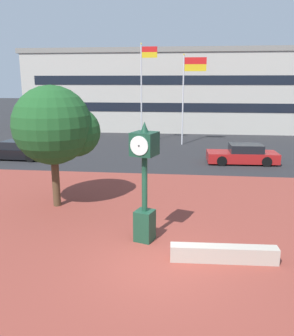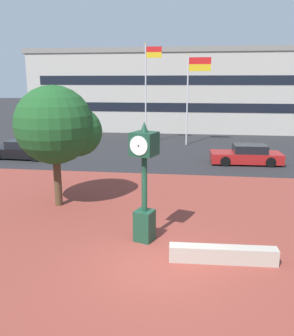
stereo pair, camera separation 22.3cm
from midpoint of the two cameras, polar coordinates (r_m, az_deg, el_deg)
The scene contains 10 objects.
ground_plane at distance 10.85m, azimuth 1.35°, elevation -15.29°, with size 200.00×200.00×0.00m, color #262628.
plaza_brick_paving at distance 13.73m, azimuth 2.56°, elevation -8.76°, with size 44.00×14.42×0.01m, color brown.
planter_wall at distance 11.08m, azimuth 11.74°, elevation -13.46°, with size 3.20×0.40×0.50m, color #ADA393.
street_clock at distance 11.54m, azimuth -0.95°, elevation -2.11°, with size 0.95×0.96×4.05m.
plaza_tree at distance 15.24m, azimuth -14.73°, elevation 6.45°, with size 3.52×3.27×5.15m.
car_street_near at distance 26.16m, azimuth -20.52°, elevation 2.62°, with size 4.61×1.95×1.28m.
car_street_far at distance 24.00m, azimuth 15.00°, elevation 2.08°, with size 4.60×2.05×1.28m.
flagpole_primary at distance 30.18m, azimuth -0.90°, elevation 12.97°, with size 1.39×0.14×8.31m.
flagpole_secondary at distance 29.93m, azimuth 6.22°, elevation 12.51°, with size 1.90×0.14×7.44m.
civic_building at distance 41.61m, azimuth 3.00°, elevation 12.51°, with size 30.53×10.78×8.58m.
Camera 1 is at (0.70, -9.45, 5.29)m, focal length 37.62 mm.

